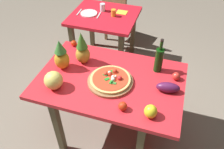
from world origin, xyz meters
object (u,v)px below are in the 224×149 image
(melon, at_px, (54,80))
(drinking_glass_water, at_px, (103,7))
(knife_utensil, at_px, (99,15))
(pizza_board, at_px, (110,81))
(tomato_by_bottle, at_px, (176,76))
(tomato_at_corner, at_px, (123,106))
(eggplant, at_px, (168,87))
(pineapple_left, at_px, (82,49))
(pineapple_right, at_px, (61,56))
(dinner_plate, at_px, (89,13))
(background_table, at_px, (104,23))
(dining_chair, at_px, (117,13))
(drinking_glass_juice, at_px, (113,13))
(bell_pepper, at_px, (151,111))
(pizza, at_px, (111,79))
(fork_utensil, at_px, (79,12))
(tomato_near_board, at_px, (74,43))
(display_table, at_px, (110,86))
(napkin_folded, at_px, (122,12))
(wine_bottle, at_px, (159,59))

(melon, height_order, drinking_glass_water, melon)
(knife_utensil, bearing_deg, melon, -90.29)
(pizza_board, distance_m, tomato_by_bottle, 0.59)
(melon, height_order, tomato_by_bottle, melon)
(drinking_glass_water, bearing_deg, tomato_at_corner, -65.33)
(melon, xyz_separation_m, eggplant, (0.94, 0.25, -0.04))
(pineapple_left, xyz_separation_m, tomato_at_corner, (0.53, -0.46, -0.11))
(pizza_board, height_order, pineapple_right, pineapple_right)
(dinner_plate, bearing_deg, background_table, 12.77)
(dining_chair, bearing_deg, tomato_by_bottle, 135.63)
(background_table, distance_m, tomato_by_bottle, 1.43)
(eggplant, xyz_separation_m, drinking_glass_juice, (-0.84, 1.15, 0.00))
(dining_chair, xyz_separation_m, bell_pepper, (0.88, -2.07, 0.33))
(pizza_board, xyz_separation_m, tomato_at_corner, (0.19, -0.26, 0.02))
(dining_chair, relative_size, eggplant, 4.25)
(eggplant, bearing_deg, pizza, -175.23)
(drinking_glass_juice, distance_m, fork_utensil, 0.47)
(tomato_near_board, distance_m, drinking_glass_water, 0.87)
(pineapple_left, bearing_deg, pizza_board, -30.15)
(tomato_near_board, bearing_deg, knife_utensil, 88.60)
(display_table, xyz_separation_m, drinking_glass_juice, (-0.33, 1.15, 0.14))
(knife_utensil, bearing_deg, background_table, 34.35)
(display_table, height_order, dinner_plate, dinner_plate)
(pizza_board, height_order, eggplant, eggplant)
(tomato_at_corner, height_order, drinking_glass_water, drinking_glass_water)
(drinking_glass_water, bearing_deg, pizza_board, -67.81)
(tomato_by_bottle, bearing_deg, pineapple_left, -178.81)
(napkin_folded, bearing_deg, melon, -96.46)
(dinner_plate, bearing_deg, drinking_glass_water, 44.06)
(knife_utensil, bearing_deg, pineapple_right, -92.14)
(drinking_glass_juice, xyz_separation_m, fork_utensil, (-0.47, -0.04, -0.04))
(pineapple_left, distance_m, pineapple_right, 0.21)
(melon, height_order, bell_pepper, melon)
(pineapple_right, relative_size, bell_pepper, 2.71)
(bell_pepper, relative_size, knife_utensil, 0.62)
(wine_bottle, bearing_deg, melon, -148.57)
(dining_chair, relative_size, dinner_plate, 3.86)
(eggplant, distance_m, dinner_plate, 1.61)
(pineapple_left, relative_size, eggplant, 1.66)
(drinking_glass_water, distance_m, knife_utensil, 0.15)
(display_table, distance_m, dining_chair, 1.83)
(fork_utensil, bearing_deg, eggplant, -43.13)
(bell_pepper, distance_m, eggplant, 0.32)
(pizza, height_order, pineapple_left, pineapple_left)
(background_table, relative_size, dining_chair, 1.01)
(background_table, xyz_separation_m, pineapple_right, (-0.02, -1.14, 0.26))
(dining_chair, distance_m, drinking_glass_water, 0.62)
(eggplant, relative_size, drinking_glass_juice, 2.18)
(eggplant, height_order, tomato_by_bottle, eggplant)
(melon, bearing_deg, pineapple_left, 76.27)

